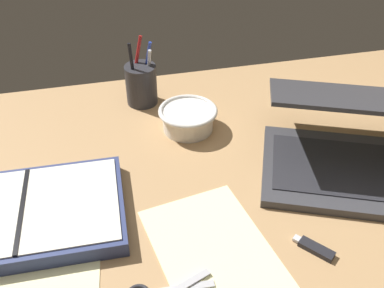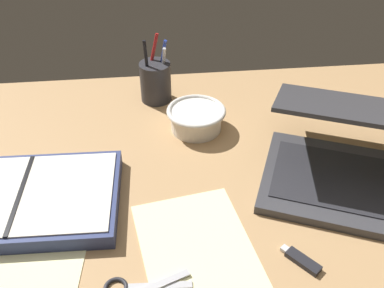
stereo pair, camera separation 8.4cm
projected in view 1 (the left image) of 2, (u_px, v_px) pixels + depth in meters
desk_top at (211, 201)px, 82.82cm from camera, size 140.00×100.00×2.00cm
laptop at (347, 145)px, 86.50cm from camera, size 42.76×42.43×17.55cm
bowl at (188, 118)px, 98.34cm from camera, size 13.60×13.60×5.46cm
pen_cup at (141, 84)px, 106.30cm from camera, size 7.76×7.76×16.77cm
planner at (24, 215)px, 76.30cm from camera, size 36.10×24.09×3.57cm
paper_sheet_front at (218, 257)px, 70.98cm from camera, size 23.18×32.51×0.16cm
usb_drive at (315, 248)px, 71.93cm from camera, size 5.76×6.61×1.00cm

